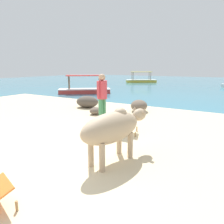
% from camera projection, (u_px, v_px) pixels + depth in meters
% --- Properties ---
extents(sand_beach, '(18.00, 14.00, 0.04)m').
position_uv_depth(sand_beach, '(12.00, 164.00, 4.04)').
color(sand_beach, beige).
rests_on(sand_beach, ground).
extents(water_surface, '(60.00, 36.00, 0.03)m').
position_uv_depth(water_surface, '(197.00, 84.00, 22.51)').
color(water_surface, teal).
rests_on(water_surface, ground).
extents(cow, '(0.84, 1.89, 1.05)m').
position_uv_depth(cow, '(113.00, 127.00, 3.99)').
color(cow, tan).
rests_on(cow, sand_beach).
extents(deck_chair_far, '(0.90, 0.76, 0.68)m').
position_uv_depth(deck_chair_far, '(123.00, 120.00, 5.75)').
color(deck_chair_far, '#A37A4C').
rests_on(deck_chair_far, sand_beach).
extents(person_standing, '(0.32, 0.51, 1.62)m').
position_uv_depth(person_standing, '(102.00, 95.00, 6.71)').
color(person_standing, '#428956').
rests_on(person_standing, sand_beach).
extents(shore_rock_large, '(0.60, 0.64, 0.28)m').
position_uv_depth(shore_rock_large, '(95.00, 111.00, 8.14)').
color(shore_rock_large, '#6B5B4C').
rests_on(shore_rock_large, sand_beach).
extents(shore_rock_medium, '(0.97, 1.11, 0.49)m').
position_uv_depth(shore_rock_medium, '(139.00, 106.00, 8.66)').
color(shore_rock_medium, '#6B5B4C').
rests_on(shore_rock_medium, sand_beach).
extents(shore_rock_small, '(1.19, 0.99, 0.52)m').
position_uv_depth(shore_rock_small, '(87.00, 102.00, 9.52)').
color(shore_rock_small, brown).
rests_on(shore_rock_small, sand_beach).
extents(boat_red, '(3.61, 3.17, 1.29)m').
position_uv_depth(boat_red, '(85.00, 89.00, 14.89)').
color(boat_red, '#C63833').
rests_on(boat_red, water_surface).
extents(boat_yellow, '(3.64, 3.10, 1.29)m').
position_uv_depth(boat_yellow, '(141.00, 80.00, 25.36)').
color(boat_yellow, gold).
rests_on(boat_yellow, water_surface).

